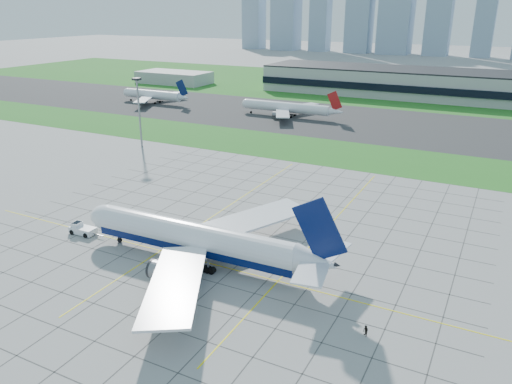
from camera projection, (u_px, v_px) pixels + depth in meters
ground at (205, 257)px, 105.29m from camera, size 1400.00×1400.00×0.00m
grass_median at (340, 153)px, 180.37m from camera, size 700.00×35.00×0.04m
asphalt_taxiway at (378, 124)px, 226.26m from camera, size 700.00×75.00×0.04m
grass_far at (421, 91)px, 318.04m from camera, size 700.00×145.00×0.04m
apron_markings at (232, 237)px, 114.35m from camera, size 120.00×130.00×0.03m
terminal at (489, 88)px, 277.19m from camera, size 260.00×43.00×15.80m
service_block at (174, 77)px, 347.75m from camera, size 50.00×25.00×8.00m
light_mast at (139, 104)px, 183.94m from camera, size 2.50×2.50×25.60m
airliner at (197, 239)px, 101.76m from camera, size 59.07×59.84×18.59m
pushback_tug at (82, 229)px, 115.78m from camera, size 9.25×3.37×2.57m
crew_near at (119, 239)px, 110.92m from camera, size 0.63×0.81×1.95m
crew_far at (366, 331)px, 79.47m from camera, size 1.19×1.19×1.95m
distant_jet_0 at (154, 95)px, 274.81m from camera, size 41.32×42.66×14.08m
distant_jet_1 at (287, 107)px, 240.08m from camera, size 49.51×42.66×14.08m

